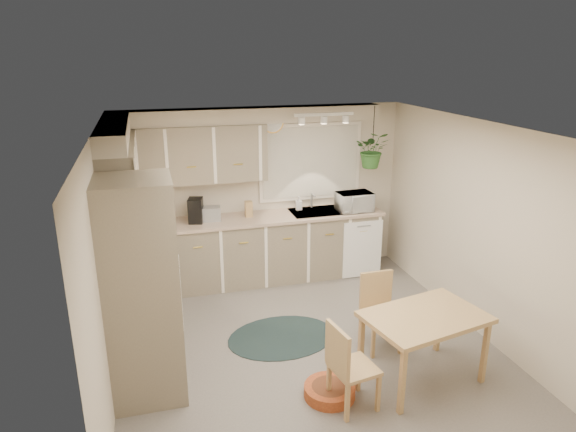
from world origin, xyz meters
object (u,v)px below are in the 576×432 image
at_px(dining_table, 422,347).
at_px(microwave, 354,200).
at_px(chair_left, 354,366).
at_px(braided_rug, 282,337).
at_px(pet_bed, 330,391).
at_px(chair_back, 382,313).

relative_size(dining_table, microwave, 2.33).
bearing_deg(chair_left, dining_table, 94.20).
height_order(chair_left, braided_rug, chair_left).
xyz_separation_m(pet_bed, microwave, (1.29, 2.61, 1.05)).
relative_size(chair_left, chair_back, 1.01).
height_order(chair_back, microwave, microwave).
distance_m(chair_left, microwave, 3.08).
height_order(dining_table, chair_back, chair_back).
distance_m(dining_table, chair_back, 0.64).
bearing_deg(braided_rug, dining_table, -44.44).
bearing_deg(braided_rug, pet_bed, -81.55).
bearing_deg(chair_left, chair_back, 131.51).
relative_size(chair_left, pet_bed, 1.74).
bearing_deg(chair_back, braided_rug, -25.96).
bearing_deg(dining_table, microwave, 82.73).
bearing_deg(braided_rug, microwave, 45.42).
distance_m(chair_back, braided_rug, 1.18).
bearing_deg(braided_rug, chair_left, -75.87).
relative_size(chair_left, microwave, 1.75).
xyz_separation_m(braided_rug, microwave, (1.46, 1.48, 1.10)).
bearing_deg(microwave, chair_left, -115.55).
height_order(chair_left, microwave, microwave).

